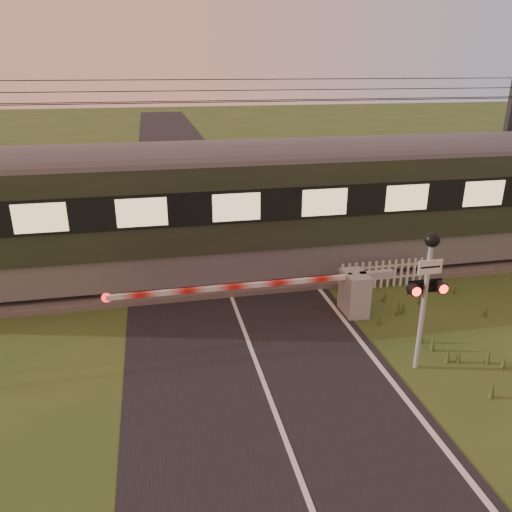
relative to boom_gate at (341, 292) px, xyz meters
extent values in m
plane|color=#2D4B1C|center=(-2.79, -3.18, -0.68)|extent=(160.00, 160.00, 0.00)
cube|color=black|center=(-2.79, -3.18, -0.67)|extent=(6.00, 140.00, 0.02)
cube|color=#47423D|center=(-2.79, 3.32, -0.62)|extent=(140.00, 3.40, 0.24)
cube|color=slate|center=(-2.79, 2.60, -0.42)|extent=(140.00, 0.08, 0.14)
cube|color=slate|center=(-2.79, 4.04, -0.42)|extent=(140.00, 0.08, 0.14)
cube|color=#2D2116|center=(-2.79, 3.32, -0.49)|extent=(0.24, 2.20, 0.06)
cylinder|color=black|center=(-2.79, 3.02, 4.82)|extent=(120.00, 0.02, 0.02)
cylinder|color=black|center=(-2.79, 3.62, 4.82)|extent=(120.00, 0.02, 0.02)
cylinder|color=black|center=(-2.79, 3.32, 5.42)|extent=(120.00, 0.02, 0.02)
cylinder|color=black|center=(-2.79, 3.32, 5.12)|extent=(120.00, 0.02, 0.02)
cube|color=slate|center=(-2.57, 3.32, 0.16)|extent=(20.37, 2.70, 1.01)
cube|color=black|center=(-2.57, 3.32, 1.93)|extent=(21.22, 2.93, 2.53)
cylinder|color=#4C4C4F|center=(-2.57, 3.32, 3.19)|extent=(21.22, 1.03, 1.03)
cube|color=#FFD893|center=(-2.57, 1.81, 2.05)|extent=(18.25, 0.04, 0.79)
cube|color=gray|center=(0.38, 0.00, -0.08)|extent=(0.60, 0.93, 1.20)
cylinder|color=gray|center=(0.22, 0.00, -0.08)|extent=(0.13, 0.13, 1.20)
cube|color=gray|center=(0.98, 0.00, 0.43)|extent=(0.98, 0.17, 0.17)
cube|color=red|center=(-2.98, 0.00, 0.43)|extent=(6.39, 0.12, 0.12)
cylinder|color=red|center=(-6.17, 0.00, 0.43)|extent=(0.24, 0.04, 0.24)
cylinder|color=gray|center=(0.75, -2.84, 0.80)|extent=(0.11, 0.11, 2.95)
cube|color=white|center=(0.75, -2.90, 1.83)|extent=(0.54, 0.03, 0.31)
sphere|color=black|center=(0.75, -2.84, 2.41)|extent=(0.31, 0.31, 0.31)
cube|color=black|center=(0.75, -2.84, 1.34)|extent=(0.74, 0.06, 0.06)
cylinder|color=#FF140C|center=(0.43, -3.02, 1.34)|extent=(0.20, 0.02, 0.20)
cylinder|color=#FF140C|center=(1.06, -3.02, 1.34)|extent=(0.20, 0.02, 0.20)
cube|color=black|center=(0.75, -2.79, 1.34)|extent=(0.79, 0.02, 0.31)
cube|color=silver|center=(1.88, 1.45, -0.38)|extent=(2.82, 0.04, 0.06)
cube|color=silver|center=(1.88, 1.45, 0.01)|extent=(2.82, 0.04, 0.06)
cube|color=#2D2D30|center=(8.72, 5.62, 3.08)|extent=(0.24, 0.24, 7.51)
camera|label=1|loc=(-4.84, -11.64, 5.79)|focal=35.00mm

